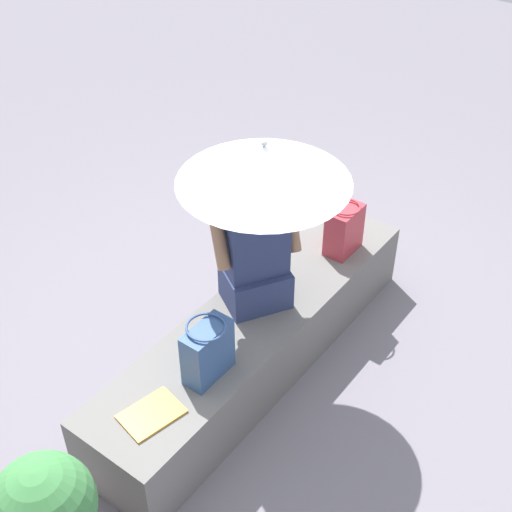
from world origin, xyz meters
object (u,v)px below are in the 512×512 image
at_px(handbag_black, 344,229).
at_px(tote_bag_canvas, 208,351).
at_px(magazine, 151,414).
at_px(person_seated, 256,245).
at_px(parasol, 264,164).

bearing_deg(handbag_black, tote_bag_canvas, 179.85).
xyz_separation_m(tote_bag_canvas, magazine, (-0.36, 0.05, -0.15)).
bearing_deg(handbag_black, person_seated, 167.98).
xyz_separation_m(handbag_black, magazine, (-1.62, 0.05, -0.15)).
relative_size(handbag_black, tote_bag_canvas, 0.99).
relative_size(person_seated, parasol, 0.86).
distance_m(parasol, tote_bag_canvas, 0.94).
distance_m(parasol, magazine, 1.28).
height_order(parasol, tote_bag_canvas, parasol).
relative_size(handbag_black, magazine, 1.15).
distance_m(tote_bag_canvas, magazine, 0.39).
height_order(parasol, magazine, parasol).
distance_m(handbag_black, magazine, 1.63).
height_order(person_seated, tote_bag_canvas, person_seated).
xyz_separation_m(person_seated, tote_bag_canvas, (-0.58, -0.14, -0.23)).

